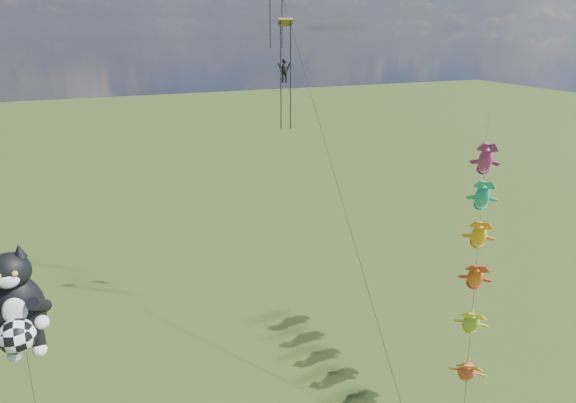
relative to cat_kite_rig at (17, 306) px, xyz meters
name	(u,v)px	position (x,y,z in m)	size (l,w,h in m)	color
cat_kite_rig	(17,306)	(0.00, 0.00, 0.00)	(2.53, 4.14, 11.99)	brown
fish_windsock_rig	(477,257)	(22.73, -2.90, -0.47)	(10.62, 12.07, 15.52)	brown
parafoil_rig	(286,46)	(16.31, 9.32, 10.26)	(2.28, 17.48, 28.25)	brown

